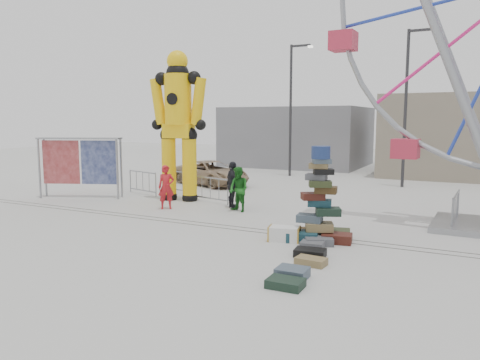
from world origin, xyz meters
The scene contains 24 objects.
ground centered at (0.00, 0.00, 0.00)m, with size 90.00×90.00×0.00m, color #9E9E99.
track_line_near centered at (0.00, 0.60, 0.00)m, with size 40.00×0.04×0.01m, color #47443F.
track_line_far centered at (0.00, 1.00, 0.00)m, with size 40.00×0.04×0.01m, color #47443F.
building_left centered at (-6.00, 22.00, 2.20)m, with size 10.00×8.00×4.40m, color gray.
lamp_post_right centered at (3.09, 13.00, 4.48)m, with size 1.41×0.25×8.00m.
lamp_post_left centered at (-3.91, 15.00, 4.48)m, with size 1.41×0.25×8.00m.
suitcase_tower centered at (2.36, 0.55, 0.77)m, with size 2.06×1.79×2.75m.
crash_test_dummy centered at (-5.12, 4.42, 3.47)m, with size 2.63×1.15×6.59m.
banner_scaffold centered at (-9.46, 3.00, 2.03)m, with size 3.70×1.98×2.71m.
steamer_trunk centered at (1.50, 0.00, 0.21)m, with size 0.90×0.52×0.42m, color silver.
row_case_0 centered at (2.54, 0.54, 0.10)m, with size 0.77×0.50×0.21m, color #333C1E.
row_case_1 centered at (2.47, -0.39, 0.09)m, with size 0.62×0.48×0.19m, color #585A60.
row_case_2 centered at (2.67, -1.18, 0.10)m, with size 0.78×0.51×0.21m, color black.
row_case_3 centered at (2.90, -1.82, 0.09)m, with size 0.73×0.44×0.18m, color olive.
row_case_4 centered at (2.82, -2.90, 0.12)m, with size 0.69×0.57×0.23m, color #475665.
row_case_5 centered at (2.91, -3.54, 0.09)m, with size 0.76×0.54×0.19m, color #192D21.
barricade_dummy_a centered at (-7.63, 5.06, 0.55)m, with size 2.00×0.10×1.10m, color gray, non-canonical shape.
barricade_dummy_b centered at (-6.38, 5.99, 0.55)m, with size 2.00×0.10×1.10m, color gray, non-canonical shape.
barricade_dummy_c centered at (-3.64, 4.55, 0.55)m, with size 2.00×0.10×1.10m, color gray, non-canonical shape.
barricade_wheel_front centered at (5.83, 4.27, 0.55)m, with size 2.00×0.10×1.10m, color gray, non-canonical shape.
pedestrian_red centered at (-4.45, 2.52, 0.87)m, with size 0.63×0.41×1.73m, color #B41920.
pedestrian_green centered at (-1.66, 3.31, 0.86)m, with size 0.84×0.65×1.72m, color #175E18.
pedestrian_black centered at (-2.20, 3.85, 0.93)m, with size 1.09×0.45×1.86m, color black.
parked_suv centered at (-6.34, 9.28, 0.64)m, with size 2.14×4.63×1.29m, color #9B8164.
Camera 1 is at (6.30, -12.39, 3.50)m, focal length 35.00 mm.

